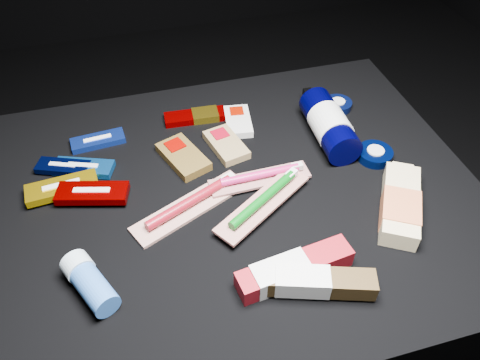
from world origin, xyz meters
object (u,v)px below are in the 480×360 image
object	(u,v)px
bodywash_bottle	(400,206)
toothpaste_carton_red	(290,270)
lotion_bottle	(329,125)
deodorant_stick	(90,282)

from	to	relation	value
bodywash_bottle	toothpaste_carton_red	distance (m)	0.26
lotion_bottle	toothpaste_carton_red	world-z (taller)	lotion_bottle
bodywash_bottle	deodorant_stick	xyz separation A→B (m)	(-0.57, -0.02, 0.00)
lotion_bottle	bodywash_bottle	bearing A→B (deg)	-77.74
lotion_bottle	toothpaste_carton_red	distance (m)	0.38
deodorant_stick	toothpaste_carton_red	world-z (taller)	deodorant_stick
bodywash_bottle	toothpaste_carton_red	xyz separation A→B (m)	(-0.25, -0.08, -0.00)
deodorant_stick	toothpaste_carton_red	xyz separation A→B (m)	(0.32, -0.06, -0.00)
lotion_bottle	bodywash_bottle	size ratio (longest dim) A/B	1.23
toothpaste_carton_red	deodorant_stick	bearing A→B (deg)	161.29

